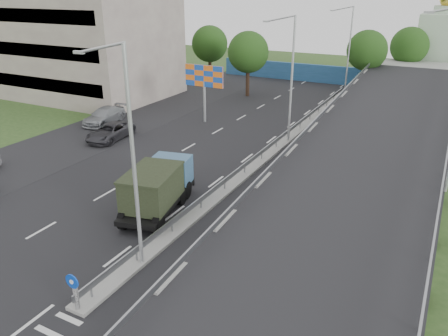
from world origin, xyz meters
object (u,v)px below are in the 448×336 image
Objects in this scene: church at (446,43)px; parked_car_c at (110,132)px; parked_car_d at (104,116)px; dump_truck at (158,186)px; sign_bollard at (75,291)px; lamp_post_far at (348,46)px; lamp_post_mid at (290,74)px; lamp_post_near at (129,149)px; billboard at (204,79)px.

church reaches higher than parked_car_c.
dump_truck is at bearing -44.63° from parked_car_d.
lamp_post_far is at bearing 89.86° from sign_bollard.
sign_bollard is at bearing -56.13° from parked_car_d.
parked_car_c is 5.21m from parked_car_d.
sign_bollard is at bearing -99.81° from church.
lamp_post_mid reaches higher than parked_car_d.
lamp_post_near is at bearing -100.38° from church.
lamp_post_far is at bearing 46.72° from parked_car_d.
billboard is at bearing 167.62° from lamp_post_mid.
lamp_post_near is at bearing -90.00° from lamp_post_mid.
lamp_post_near is 1.83× the size of billboard.
sign_bollard is 9.08m from dump_truck.
dump_truck is at bearing 115.38° from lamp_post_near.
dump_truck is at bearing -98.88° from lamp_post_mid.
parked_car_d is at bearing 128.53° from dump_truck.
billboard is (-9.11, 2.00, -1.62)m from lamp_post_mid.
church reaches higher than lamp_post_far.
parked_car_d is (-8.40, -4.84, -3.44)m from billboard.
billboard is 0.82× the size of dump_truck.
sign_bollard is 0.25× the size of dump_truck.
lamp_post_mid and lamp_post_far have the same top height.
dump_truck is 1.35× the size of parked_car_c.
dump_truck is (-2.24, 8.78, 0.52)m from sign_bollard.
lamp_post_mid is 9.47m from billboard.
lamp_post_near reaches higher than dump_truck.
lamp_post_mid is (0.11, 23.83, 4.77)m from sign_bollard.
parked_car_d is at bearing -126.65° from church.
billboard is (-19.00, -32.00, -1.12)m from church.
church is 46.97m from parked_car_c.
dump_truck is at bearing 104.32° from sign_bollard.
parked_car_c is 0.97× the size of parked_car_d.
lamp_post_far is at bearing -125.24° from church.
parked_car_d is (-15.16, 12.21, -0.81)m from dump_truck.
billboard is at bearing 24.13° from parked_car_d.
billboard is (-9.11, 22.00, -1.62)m from lamp_post_near.
church reaches higher than billboard.
parked_car_d is (-17.51, -22.84, -5.07)m from lamp_post_far.
church is (9.89, 54.00, -0.50)m from lamp_post_near.
sign_bollard is 6.12m from lamp_post_near.
sign_bollard is at bearing -90.26° from lamp_post_mid.
parked_car_c is at bearing -155.05° from lamp_post_mid.
parked_car_d is at bearing -127.49° from lamp_post_far.
lamp_post_far is 1.50× the size of dump_truck.
lamp_post_far reaches higher than parked_car_c.
lamp_post_far is at bearing 73.54° from dump_truck.
lamp_post_near is 23.87m from billboard.
church is at bearing 54.57° from parked_car_c.
lamp_post_mid reaches higher than sign_bollard.
lamp_post_far is (0.11, 43.83, 4.77)m from sign_bollard.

